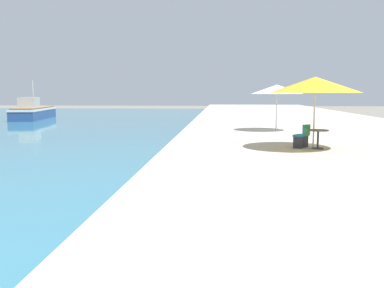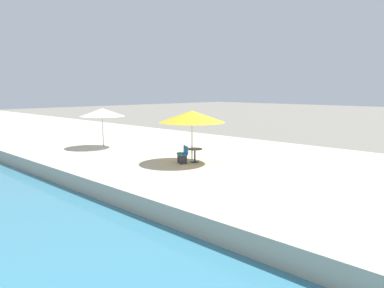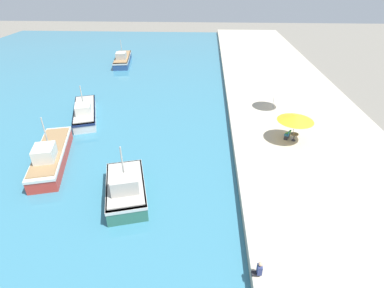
{
  "view_description": "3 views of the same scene",
  "coord_description": "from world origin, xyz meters",
  "px_view_note": "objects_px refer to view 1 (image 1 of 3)",
  "views": [
    {
      "loc": [
        2.29,
        3.54,
        2.94
      ],
      "look_at": [
        1.5,
        14.8,
        1.59
      ],
      "focal_mm": 40.0,
      "sensor_mm": 36.0,
      "label": 1
    },
    {
      "loc": [
        -8.02,
        6.49,
        4.64
      ],
      "look_at": [
        5.83,
        20.26,
        1.79
      ],
      "focal_mm": 35.0,
      "sensor_mm": 36.0,
      "label": 2
    },
    {
      "loc": [
        -2.82,
        -6.06,
        15.6
      ],
      "look_at": [
        -4.0,
        18.0,
        1.39
      ],
      "focal_mm": 28.0,
      "sensor_mm": 36.0,
      "label": 3
    }
  ],
  "objects_px": {
    "cafe_chair_left": "(303,139)",
    "cafe_chair_right": "(299,140)",
    "cafe_table": "(318,135)",
    "cafe_umbrella_white": "(277,89)",
    "fishing_boat_distant": "(33,111)",
    "cafe_umbrella_pink": "(315,85)"
  },
  "relations": [
    {
      "from": "cafe_table",
      "to": "cafe_umbrella_pink",
      "type": "bearing_deg",
      "value": 162.92
    },
    {
      "from": "cafe_umbrella_white",
      "to": "cafe_chair_left",
      "type": "bearing_deg",
      "value": -89.0
    },
    {
      "from": "cafe_umbrella_white",
      "to": "cafe_chair_left",
      "type": "distance_m",
      "value": 7.74
    },
    {
      "from": "fishing_boat_distant",
      "to": "cafe_umbrella_pink",
      "type": "height_order",
      "value": "fishing_boat_distant"
    },
    {
      "from": "cafe_chair_right",
      "to": "cafe_table",
      "type": "bearing_deg",
      "value": -90.0
    },
    {
      "from": "cafe_umbrella_white",
      "to": "cafe_table",
      "type": "height_order",
      "value": "cafe_umbrella_white"
    },
    {
      "from": "cafe_chair_left",
      "to": "cafe_chair_right",
      "type": "bearing_deg",
      "value": -162.58
    },
    {
      "from": "cafe_umbrella_white",
      "to": "cafe_umbrella_pink",
      "type": "bearing_deg",
      "value": -86.82
    },
    {
      "from": "cafe_chair_right",
      "to": "cafe_umbrella_pink",
      "type": "bearing_deg",
      "value": -89.09
    },
    {
      "from": "fishing_boat_distant",
      "to": "cafe_table",
      "type": "height_order",
      "value": "fishing_boat_distant"
    },
    {
      "from": "cafe_chair_left",
      "to": "cafe_chair_right",
      "type": "relative_size",
      "value": 1.0
    },
    {
      "from": "cafe_chair_left",
      "to": "cafe_umbrella_white",
      "type": "bearing_deg",
      "value": 49.96
    },
    {
      "from": "fishing_boat_distant",
      "to": "cafe_table",
      "type": "distance_m",
      "value": 38.27
    },
    {
      "from": "fishing_boat_distant",
      "to": "cafe_chair_right",
      "type": "xyz_separation_m",
      "value": [
        23.87,
        -29.17,
        0.24
      ]
    },
    {
      "from": "fishing_boat_distant",
      "to": "cafe_chair_left",
      "type": "relative_size",
      "value": 11.12
    },
    {
      "from": "cafe_umbrella_white",
      "to": "cafe_chair_right",
      "type": "height_order",
      "value": "cafe_umbrella_white"
    },
    {
      "from": "cafe_table",
      "to": "cafe_chair_right",
      "type": "bearing_deg",
      "value": 165.89
    },
    {
      "from": "cafe_umbrella_white",
      "to": "cafe_chair_right",
      "type": "bearing_deg",
      "value": -90.7
    },
    {
      "from": "cafe_table",
      "to": "cafe_chair_left",
      "type": "height_order",
      "value": "cafe_chair_left"
    },
    {
      "from": "cafe_chair_left",
      "to": "cafe_chair_right",
      "type": "distance_m",
      "value": 0.43
    },
    {
      "from": "cafe_table",
      "to": "cafe_chair_left",
      "type": "distance_m",
      "value": 0.75
    },
    {
      "from": "cafe_table",
      "to": "cafe_chair_right",
      "type": "xyz_separation_m",
      "value": [
        -0.7,
        0.18,
        -0.21
      ]
    }
  ]
}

